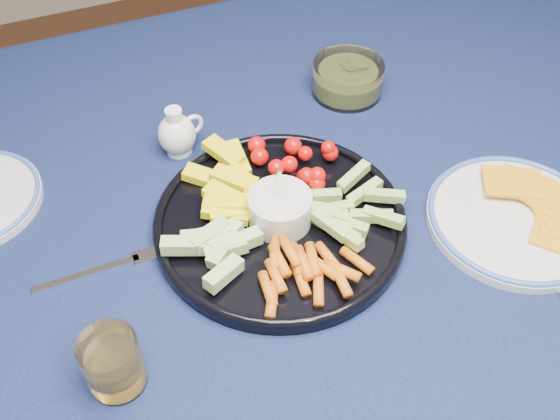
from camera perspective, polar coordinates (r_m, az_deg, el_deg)
name	(u,v)px	position (r m, az deg, el deg)	size (l,w,h in m)	color
dining_table	(280,213)	(1.03, 0.04, -0.32)	(1.67, 1.07, 0.75)	#51351B
crudite_platter	(279,219)	(0.88, -0.10, -0.85)	(0.36, 0.36, 0.11)	black
creamer_pitcher	(177,134)	(1.00, -9.37, 6.91)	(0.08, 0.06, 0.08)	white
pickle_bowl	(347,80)	(1.12, 6.19, 11.77)	(0.12, 0.12, 0.06)	white
cheese_plate	(516,217)	(0.95, 20.73, -0.58)	(0.25, 0.25, 0.03)	silver
juice_tumbler	(114,365)	(0.76, -14.95, -13.54)	(0.07, 0.07, 0.08)	white
fork_left	(108,267)	(0.88, -15.46, -5.08)	(0.17, 0.02, 0.00)	white
fork_right	(532,277)	(0.90, 22.07, -5.71)	(0.11, 0.17, 0.00)	white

